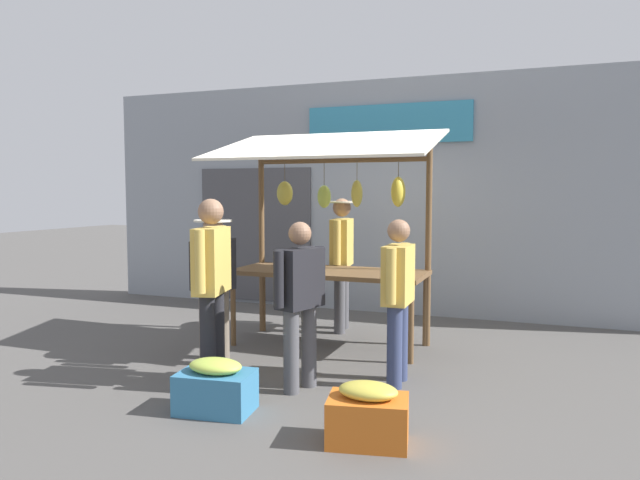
% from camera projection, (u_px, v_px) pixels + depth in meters
% --- Properties ---
extents(ground_plane, '(40.00, 40.00, 0.00)m').
position_uv_depth(ground_plane, '(329.00, 345.00, 6.92)').
color(ground_plane, '#514F4C').
extents(street_backdrop, '(9.00, 0.30, 3.40)m').
position_uv_depth(street_backdrop, '(377.00, 197.00, 8.84)').
color(street_backdrop, '#8C939E').
rests_on(street_backdrop, ground).
extents(market_stall, '(2.50, 1.46, 2.50)m').
position_uv_depth(market_stall, '(331.00, 213.00, 6.81)').
color(market_stall, brown).
rests_on(market_stall, ground).
extents(vendor_with_sunhat, '(0.44, 0.71, 1.70)m').
position_uv_depth(vendor_with_sunhat, '(342.00, 253.00, 7.57)').
color(vendor_with_sunhat, '#4C4C51').
rests_on(vendor_with_sunhat, ground).
extents(shopper_in_grey_tee, '(0.39, 0.65, 1.52)m').
position_uv_depth(shopper_in_grey_tee, '(214.00, 278.00, 6.19)').
color(shopper_in_grey_tee, '#726656').
rests_on(shopper_in_grey_tee, ground).
extents(shopper_in_striped_shirt, '(0.23, 0.67, 1.53)m').
position_uv_depth(shopper_in_striped_shirt, '(398.00, 291.00, 5.47)').
color(shopper_in_striped_shirt, navy).
rests_on(shopper_in_striped_shirt, ground).
extents(shopper_with_shopping_bag, '(0.34, 0.64, 1.51)m').
position_uv_depth(shopper_with_shopping_bag, '(300.00, 295.00, 5.31)').
color(shopper_with_shopping_bag, '#4C4C51').
rests_on(shopper_with_shopping_bag, ground).
extents(shopper_with_ponytail, '(0.33, 0.71, 1.71)m').
position_uv_depth(shopper_with_ponytail, '(212.00, 276.00, 5.48)').
color(shopper_with_ponytail, '#232328').
rests_on(shopper_with_ponytail, ground).
extents(produce_crate_near, '(0.62, 0.49, 0.44)m').
position_uv_depth(produce_crate_near, '(368.00, 415.00, 4.20)').
color(produce_crate_near, '#D1661E').
rests_on(produce_crate_near, ground).
extents(produce_crate_side, '(0.64, 0.48, 0.44)m').
position_uv_depth(produce_crate_side, '(216.00, 387.00, 4.81)').
color(produce_crate_side, teal).
rests_on(produce_crate_side, ground).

